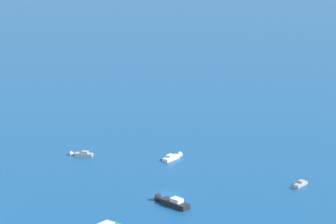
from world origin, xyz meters
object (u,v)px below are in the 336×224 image
motorboat_inshore (81,154)px  motorboat_ahead (171,202)px  motorboat_mid_cluster (299,185)px  motorboat_trailing (173,157)px

motorboat_inshore → motorboat_ahead: bearing=-34.6°
motorboat_inshore → motorboat_mid_cluster: motorboat_inshore is taller
motorboat_inshore → motorboat_mid_cluster: size_ratio=1.16×
motorboat_inshore → motorboat_trailing: motorboat_trailing is taller
motorboat_ahead → motorboat_trailing: bearing=109.9°
motorboat_trailing → motorboat_ahead: motorboat_ahead is taller
motorboat_inshore → motorboat_ahead: motorboat_ahead is taller
motorboat_trailing → motorboat_mid_cluster: size_ratio=1.29×
motorboat_trailing → motorboat_mid_cluster: motorboat_trailing is taller
motorboat_ahead → motorboat_mid_cluster: bearing=42.4°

